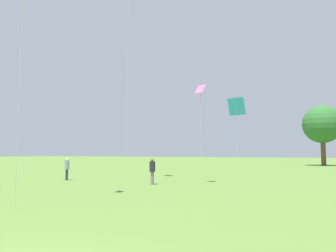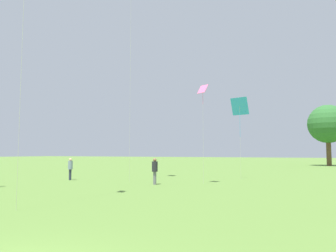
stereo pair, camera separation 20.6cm
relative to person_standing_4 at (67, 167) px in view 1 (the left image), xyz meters
name	(u,v)px [view 1 (the left image)]	position (x,y,z in m)	size (l,w,h in m)	color
person_standing_4	(67,167)	(0.00, 0.00, 0.00)	(0.51, 0.51, 1.75)	#282D42
person_standing_5	(152,169)	(7.88, -0.40, 0.03)	(0.53, 0.53, 1.81)	slate
kite_1	(200,93)	(10.81, 1.39, 5.45)	(0.84, 0.68, 7.06)	pink
kite_2	(236,107)	(12.22, 6.77, 4.99)	(1.57, 0.82, 6.83)	#339EDB
distant_tree_0	(322,124)	(19.39, 40.11, 5.91)	(6.42, 6.42, 10.21)	brown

